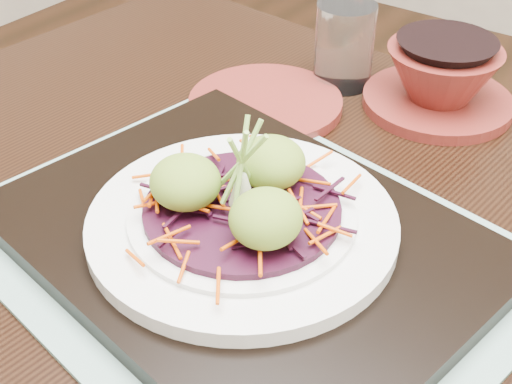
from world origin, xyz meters
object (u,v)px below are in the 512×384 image
Objects in this scene: water_glass at (344,45)px; terracotta_bowl_set at (441,81)px; dining_table at (300,301)px; white_plate at (242,222)px; serving_tray at (243,238)px; terracotta_side_plate at (265,103)px.

water_glass is 0.47× the size of terracotta_bowl_set.
white_plate is at bearing -114.56° from dining_table.
water_glass reaches higher than white_plate.
serving_tray is at bearing -114.56° from dining_table.
terracotta_bowl_set is at bearing 84.76° from white_plate.
terracotta_bowl_set is (0.00, 0.28, 0.12)m from dining_table.
dining_table is 5.38× the size of terracotta_bowl_set.
dining_table is at bearing 60.35° from white_plate.
dining_table is 0.25m from terracotta_side_plate.
water_glass is at bearing 119.03° from dining_table.
white_plate is (-0.00, 0.00, 0.02)m from serving_tray.
terracotta_side_plate is at bearing 139.45° from dining_table.
serving_tray is 0.34m from terracotta_bowl_set.
serving_tray reaches higher than terracotta_side_plate.
serving_tray is 4.06× the size of water_glass.
terracotta_side_plate is 0.84× the size of terracotta_bowl_set.
white_plate is 1.25× the size of terracotta_bowl_set.
white_plate is 1.50× the size of terracotta_side_plate.
serving_tray reaches higher than dining_table.
water_glass is at bearing 69.07° from terracotta_side_plate.
terracotta_bowl_set is (0.03, 0.34, 0.02)m from serving_tray.
terracotta_side_plate is 0.12m from water_glass.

